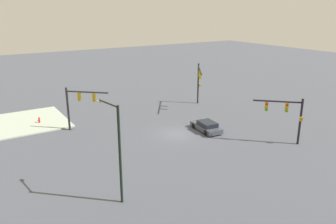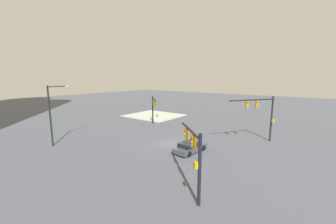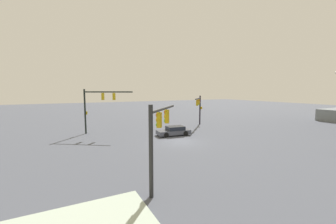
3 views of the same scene
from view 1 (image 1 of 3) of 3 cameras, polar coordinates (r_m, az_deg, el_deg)
ground_plane at (r=39.34m, az=1.70°, el=-3.72°), size 171.74×171.74×0.00m
sidewalk_corner at (r=46.73m, az=-23.90°, el=-1.71°), size 11.21×10.16×0.15m
traffic_signal_near_corner at (r=37.75m, az=19.77°, el=-0.13°), size 3.82×3.91×5.06m
traffic_signal_opposite_side at (r=49.40m, az=5.30°, el=5.78°), size 4.27×5.76×6.16m
traffic_signal_cross_street at (r=40.64m, az=-15.07°, el=1.72°), size 3.97×3.61×5.24m
streetlamp_curved_arm at (r=24.79m, az=-8.67°, el=-5.63°), size 0.67×2.95×7.64m
sedan_car_approaching at (r=40.31m, az=6.55°, el=-2.43°), size 2.33×4.57×1.21m
fire_hydrant_on_curb at (r=45.60m, az=-21.02°, el=-1.27°), size 0.33×0.22×0.71m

